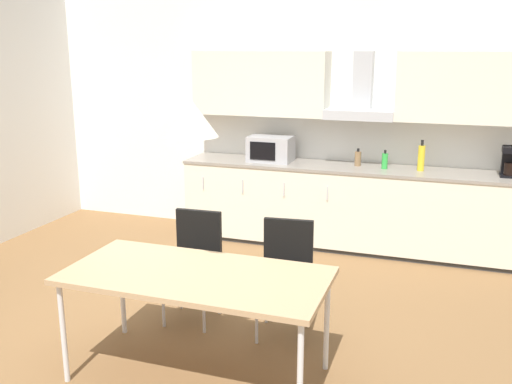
# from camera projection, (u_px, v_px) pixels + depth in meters

# --- Properties ---
(ground_plane) EXTENTS (8.58, 8.32, 0.02)m
(ground_plane) POSITION_uv_depth(u_px,v_px,m) (179.00, 339.00, 4.32)
(ground_plane) COLOR brown
(wall_back) EXTENTS (6.87, 0.10, 2.86)m
(wall_back) POSITION_uv_depth(u_px,v_px,m) (285.00, 111.00, 6.56)
(wall_back) COLOR white
(wall_back) RESTS_ON ground_plane
(kitchen_counter) EXTENTS (3.78, 0.64, 0.90)m
(kitchen_counter) POSITION_uv_depth(u_px,v_px,m) (354.00, 207.00, 6.18)
(kitchen_counter) COLOR #333333
(kitchen_counter) RESTS_ON ground_plane
(backsplash_tile) EXTENTS (3.76, 0.02, 0.47)m
(backsplash_tile) POSITION_uv_depth(u_px,v_px,m) (361.00, 141.00, 6.29)
(backsplash_tile) COLOR silver
(backsplash_tile) RESTS_ON kitchen_counter
(upper_wall_cabinets) EXTENTS (3.76, 0.40, 0.70)m
(upper_wall_cabinets) POSITION_uv_depth(u_px,v_px,m) (362.00, 86.00, 6.00)
(upper_wall_cabinets) COLOR silver
(microwave) EXTENTS (0.48, 0.35, 0.28)m
(microwave) POSITION_uv_depth(u_px,v_px,m) (271.00, 149.00, 6.34)
(microwave) COLOR #ADADB2
(microwave) RESTS_ON kitchen_counter
(coffee_maker) EXTENTS (0.18, 0.19, 0.30)m
(coffee_maker) POSITION_uv_depth(u_px,v_px,m) (511.00, 161.00, 5.58)
(coffee_maker) COLOR black
(coffee_maker) RESTS_ON kitchen_counter
(bottle_yellow) EXTENTS (0.07, 0.07, 0.32)m
(bottle_yellow) POSITION_uv_depth(u_px,v_px,m) (421.00, 158.00, 5.84)
(bottle_yellow) COLOR yellow
(bottle_yellow) RESTS_ON kitchen_counter
(bottle_brown) EXTENTS (0.07, 0.07, 0.19)m
(bottle_brown) POSITION_uv_depth(u_px,v_px,m) (358.00, 158.00, 6.10)
(bottle_brown) COLOR brown
(bottle_brown) RESTS_ON kitchen_counter
(bottle_green) EXTENTS (0.06, 0.06, 0.20)m
(bottle_green) POSITION_uv_depth(u_px,v_px,m) (385.00, 161.00, 5.94)
(bottle_green) COLOR green
(bottle_green) RESTS_ON kitchen_counter
(dining_table) EXTENTS (1.70, 0.82, 0.73)m
(dining_table) POSITION_uv_depth(u_px,v_px,m) (196.00, 279.00, 3.66)
(dining_table) COLOR tan
(dining_table) RESTS_ON ground_plane
(chair_far_left) EXTENTS (0.42, 0.42, 0.87)m
(chair_far_left) POSITION_uv_depth(u_px,v_px,m) (195.00, 254.00, 4.54)
(chair_far_left) COLOR black
(chair_far_left) RESTS_ON ground_plane
(chair_far_right) EXTENTS (0.44, 0.44, 0.87)m
(chair_far_right) POSITION_uv_depth(u_px,v_px,m) (286.00, 266.00, 4.30)
(chair_far_right) COLOR black
(chair_far_right) RESTS_ON ground_plane
(pendant_lamp) EXTENTS (0.32, 0.32, 0.22)m
(pendant_lamp) POSITION_uv_depth(u_px,v_px,m) (192.00, 118.00, 3.41)
(pendant_lamp) COLOR silver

